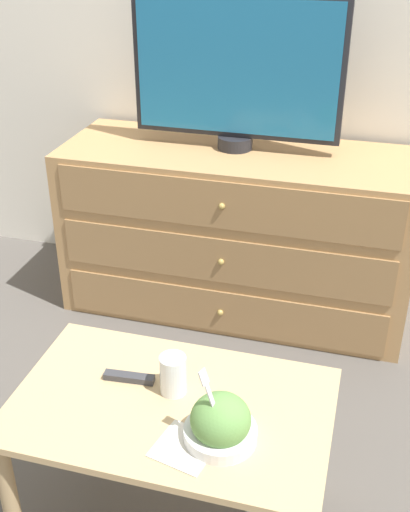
# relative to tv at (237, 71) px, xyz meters

# --- Properties ---
(ground_plane) EXTENTS (12.00, 12.00, 0.00)m
(ground_plane) POSITION_rel_tv_xyz_m (0.06, 0.25, -0.98)
(ground_plane) COLOR #56514C
(dresser) EXTENTS (1.38, 0.52, 0.69)m
(dresser) POSITION_rel_tv_xyz_m (0.02, -0.04, -0.64)
(dresser) COLOR tan
(dresser) RESTS_ON ground_plane
(tv) EXTENTS (0.79, 0.13, 0.57)m
(tv) POSITION_rel_tv_xyz_m (0.00, 0.00, 0.00)
(tv) COLOR #232328
(tv) RESTS_ON dresser
(coffee_table) EXTENTS (0.80, 0.50, 0.43)m
(coffee_table) POSITION_rel_tv_xyz_m (0.11, -1.17, -0.63)
(coffee_table) COLOR tan
(coffee_table) RESTS_ON ground_plane
(takeout_bowl) EXTENTS (0.17, 0.17, 0.20)m
(takeout_bowl) POSITION_rel_tv_xyz_m (0.26, -1.25, -0.51)
(takeout_bowl) COLOR silver
(takeout_bowl) RESTS_ON coffee_table
(drink_cup) EXTENTS (0.07, 0.07, 0.11)m
(drink_cup) POSITION_rel_tv_xyz_m (0.10, -1.12, -0.51)
(drink_cup) COLOR beige
(drink_cup) RESTS_ON coffee_table
(napkin) EXTENTS (0.16, 0.16, 0.00)m
(napkin) POSITION_rel_tv_xyz_m (0.19, -1.30, -0.55)
(napkin) COLOR silver
(napkin) RESTS_ON coffee_table
(remote_control) EXTENTS (0.14, 0.04, 0.02)m
(remote_control) POSITION_rel_tv_xyz_m (-0.02, -1.11, -0.55)
(remote_control) COLOR #38383D
(remote_control) RESTS_ON coffee_table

